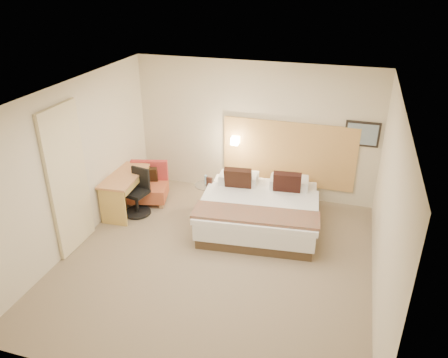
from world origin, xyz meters
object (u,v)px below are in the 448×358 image
(lounge_chair, at_px, (148,186))
(desk_chair, at_px, (138,196))
(bed, at_px, (260,209))
(desk, at_px, (126,183))
(side_table, at_px, (206,195))

(lounge_chair, distance_m, desk_chair, 0.53)
(bed, xyz_separation_m, desk, (-2.54, -0.20, 0.26))
(bed, bearing_deg, lounge_chair, 173.16)
(side_table, distance_m, desk_chair, 1.30)
(bed, relative_size, lounge_chair, 2.54)
(lounge_chair, relative_size, side_table, 1.62)
(desk, distance_m, desk_chair, 0.33)
(bed, height_order, side_table, bed)
(desk, relative_size, desk_chair, 1.39)
(side_table, height_order, desk_chair, desk_chair)
(bed, distance_m, desk, 2.56)
(side_table, bearing_deg, desk, -159.50)
(lounge_chair, bearing_deg, side_table, 2.23)
(side_table, relative_size, desk, 0.44)
(desk, bearing_deg, side_table, 20.50)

